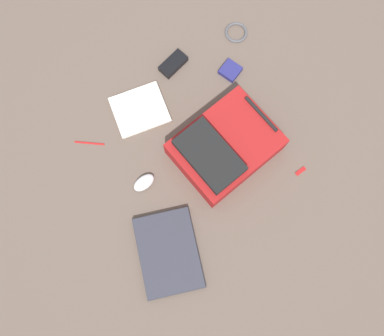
# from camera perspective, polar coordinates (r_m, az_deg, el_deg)

# --- Properties ---
(ground_plane) EXTENTS (4.05, 4.05, 0.00)m
(ground_plane) POSITION_cam_1_polar(r_m,az_deg,el_deg) (1.91, 0.23, 0.18)
(ground_plane) COLOR brown
(backpack) EXTENTS (0.37, 0.46, 0.17)m
(backpack) POSITION_cam_1_polar(r_m,az_deg,el_deg) (1.86, 4.37, 2.82)
(backpack) COLOR maroon
(backpack) RESTS_ON ground_plane
(laptop) EXTENTS (0.43, 0.37, 0.03)m
(laptop) POSITION_cam_1_polar(r_m,az_deg,el_deg) (1.85, -3.24, -11.46)
(laptop) COLOR #24242C
(laptop) RESTS_ON ground_plane
(book_manual) EXTENTS (0.27, 0.29, 0.02)m
(book_manual) POSITION_cam_1_polar(r_m,az_deg,el_deg) (1.99, -7.14, 7.86)
(book_manual) COLOR silver
(book_manual) RESTS_ON ground_plane
(computer_mouse) EXTENTS (0.06, 0.11, 0.04)m
(computer_mouse) POSITION_cam_1_polar(r_m,az_deg,el_deg) (1.89, -6.58, -2.00)
(computer_mouse) COLOR silver
(computer_mouse) RESTS_ON ground_plane
(cable_coil) EXTENTS (0.11, 0.11, 0.01)m
(cable_coil) POSITION_cam_1_polar(r_m,az_deg,el_deg) (2.17, 6.04, 17.92)
(cable_coil) COLOR #4C4C51
(cable_coil) RESTS_ON ground_plane
(power_brick) EXTENTS (0.09, 0.15, 0.03)m
(power_brick) POSITION_cam_1_polar(r_m,az_deg,el_deg) (2.07, -2.58, 14.01)
(power_brick) COLOR black
(power_brick) RESTS_ON ground_plane
(pen_black) EXTENTS (0.10, 0.11, 0.01)m
(pen_black) POSITION_cam_1_polar(r_m,az_deg,el_deg) (1.99, -13.82, 3.35)
(pen_black) COLOR red
(pen_black) RESTS_ON ground_plane
(earbud_pouch) EXTENTS (0.11, 0.11, 0.03)m
(earbud_pouch) POSITION_cam_1_polar(r_m,az_deg,el_deg) (2.06, 5.25, 13.09)
(earbud_pouch) COLOR navy
(earbud_pouch) RESTS_ON ground_plane
(usb_stick) EXTENTS (0.02, 0.05, 0.01)m
(usb_stick) POSITION_cam_1_polar(r_m,az_deg,el_deg) (1.96, 14.61, -0.40)
(usb_stick) COLOR #B21919
(usb_stick) RESTS_ON ground_plane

